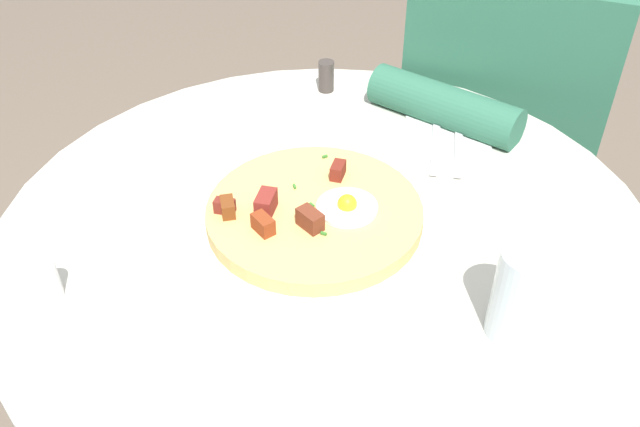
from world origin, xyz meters
TOP-DOWN VIEW (x-y plane):
  - dining_table at (0.00, 0.00)m, footprint 0.91×0.91m
  - person_seated at (-0.15, -0.59)m, footprint 0.39×0.48m
  - pizza_plate at (0.01, 0.01)m, footprint 0.34×0.34m
  - breakfast_pizza at (0.01, 0.01)m, footprint 0.29×0.29m
  - bread_plate at (0.25, -0.11)m, footprint 0.16×0.16m
  - napkin at (-0.11, -0.25)m, footprint 0.18×0.20m
  - fork at (-0.09, -0.25)m, footprint 0.05×0.18m
  - knife at (-0.12, -0.25)m, footprint 0.05×0.18m
  - water_glass at (-0.28, 0.10)m, footprint 0.07×0.07m
  - salt_shaker at (0.26, 0.26)m, footprint 0.03×0.03m
  - pepper_shaker at (0.14, -0.34)m, footprint 0.03×0.03m

SIDE VIEW (x-z plane):
  - person_seated at x=-0.15m, z-range -0.06..1.07m
  - dining_table at x=0.00m, z-range 0.20..0.95m
  - napkin at x=-0.11m, z-range 0.75..0.75m
  - bread_plate at x=0.25m, z-range 0.75..0.76m
  - pizza_plate at x=0.01m, z-range 0.75..0.76m
  - fork at x=-0.09m, z-range 0.75..0.76m
  - knife at x=-0.12m, z-range 0.75..0.76m
  - breakfast_pizza at x=0.01m, z-range 0.75..0.80m
  - salt_shaker at x=0.26m, z-range 0.75..0.80m
  - pepper_shaker at x=0.14m, z-range 0.75..0.81m
  - water_glass at x=-0.28m, z-range 0.75..0.87m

